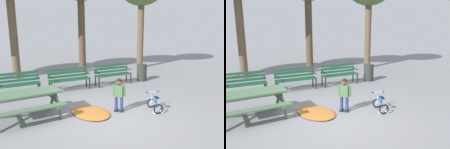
{
  "view_description": "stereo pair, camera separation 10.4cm",
  "coord_description": "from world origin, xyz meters",
  "views": [
    {
      "loc": [
        -2.44,
        -5.42,
        2.62
      ],
      "look_at": [
        0.74,
        1.65,
        0.85
      ],
      "focal_mm": 37.18,
      "sensor_mm": 36.0,
      "label": 1
    },
    {
      "loc": [
        -2.35,
        -5.46,
        2.62
      ],
      "look_at": [
        0.74,
        1.65,
        0.85
      ],
      "focal_mm": 37.18,
      "sensor_mm": 36.0,
      "label": 2
    }
  ],
  "objects": [
    {
      "name": "ground",
      "position": [
        0.0,
        0.0,
        0.0
      ],
      "size": [
        36.0,
        36.0,
        0.0
      ],
      "primitive_type": "plane",
      "color": "gray"
    },
    {
      "name": "picnic_table",
      "position": [
        -2.11,
        0.98,
        0.59
      ],
      "size": [
        1.95,
        1.55,
        0.79
      ],
      "color": "#4C6B4C",
      "rests_on": "ground"
    },
    {
      "name": "park_bench_far_left",
      "position": [
        -2.28,
        3.27,
        0.51
      ],
      "size": [
        1.63,
        0.56,
        0.85
      ],
      "color": "#195133",
      "rests_on": "ground"
    },
    {
      "name": "park_bench_left",
      "position": [
        -0.37,
        3.26,
        0.51
      ],
      "size": [
        1.62,
        0.54,
        0.85
      ],
      "color": "#195133",
      "rests_on": "ground"
    },
    {
      "name": "park_bench_right",
      "position": [
        1.53,
        3.35,
        0.51
      ],
      "size": [
        1.62,
        0.55,
        0.85
      ],
      "color": "#195133",
      "rests_on": "ground"
    },
    {
      "name": "child_standing",
      "position": [
        0.42,
        0.44,
        0.6
      ],
      "size": [
        0.32,
        0.28,
        1.02
      ],
      "color": "navy",
      "rests_on": "ground"
    },
    {
      "name": "kids_bicycle",
      "position": [
        1.43,
        0.04,
        0.2
      ],
      "size": [
        0.45,
        0.61,
        0.54
      ],
      "color": "black",
      "rests_on": "ground"
    },
    {
      "name": "leaf_pile",
      "position": [
        -0.4,
        0.64,
        0.04
      ],
      "size": [
        1.28,
        1.58,
        0.07
      ],
      "primitive_type": "ellipsoid",
      "rotation": [
        0.0,
        0.0,
        1.82
      ],
      "color": "#B26B2D",
      "rests_on": "ground"
    },
    {
      "name": "trash_bin",
      "position": [
        3.0,
        3.38,
        0.38
      ],
      "size": [
        0.44,
        0.44,
        0.75
      ],
      "primitive_type": "cylinder",
      "color": "#2D332D",
      "rests_on": "ground"
    }
  ]
}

